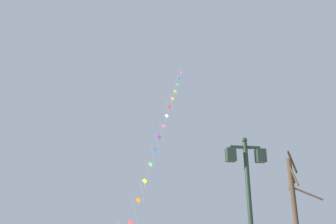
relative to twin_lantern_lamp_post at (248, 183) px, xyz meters
name	(u,v)px	position (x,y,z in m)	size (l,w,h in m)	color
twin_lantern_lamp_post	(248,183)	(0.00, 0.00, 0.00)	(1.22, 0.28, 4.51)	#1E2D23
kite_train	(163,126)	(0.00, 20.60, 8.07)	(7.43, 19.91, 21.79)	brown
bare_tree	(295,209)	(3.85, 4.74, -0.38)	(1.37, 1.77, 5.33)	#423323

